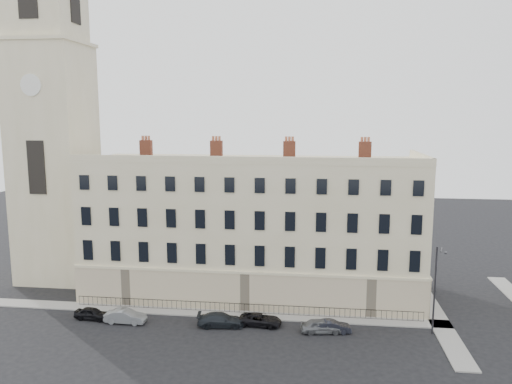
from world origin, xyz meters
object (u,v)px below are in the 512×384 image
Objects in this scene: streetlamp at (436,286)px; car_e at (321,326)px; car_a at (92,313)px; car_c at (221,320)px; car_f at (332,327)px; car_b at (125,316)px; car_d at (260,320)px.

car_e is at bearing -158.20° from streetlamp.
car_c is (12.84, -0.07, 0.05)m from car_a.
car_b is at bearing 83.40° from car_f.
streetlamp reaches higher than car_b.
car_f is (6.69, -0.77, 0.02)m from car_d.
car_c is at bearing 82.12° from car_f.
streetlamp is (9.17, 0.82, 3.98)m from car_f.
car_a is 32.64m from streetlamp.
car_d is (16.53, 0.60, -0.02)m from car_a.
streetlamp reaches higher than car_d.
streetlamp is at bearing -84.45° from car_d.
car_d is 0.49× the size of streetlamp.
car_c is 10.38m from car_f.
car_a reaches higher than car_f.
car_b is 9.26m from car_c.
car_d is at bearing 72.25° from car_e.
car_b is at bearing -91.59° from car_a.
car_d is 5.79m from car_e.
car_e is 0.46× the size of streetlamp.
car_a is 0.42× the size of streetlamp.
car_b is 12.98m from car_d.
car_c reaches higher than car_a.
car_e is at bearing -85.61° from car_a.
car_c is at bearing -85.18° from car_a.
streetlamp reaches higher than car_a.
car_a is 0.85× the size of car_d.
streetlamp reaches higher than car_c.
streetlamp is (28.81, 1.08, 3.90)m from car_b.
car_c is 9.41m from car_e.
streetlamp is (32.39, 0.66, 3.97)m from car_a.
car_e is (5.72, -0.89, 0.08)m from car_d.
car_f is (23.22, -0.17, -0.01)m from car_a.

